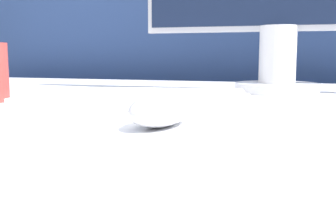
% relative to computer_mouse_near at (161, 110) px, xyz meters
% --- Properties ---
extents(partition_panel, '(5.00, 0.03, 1.02)m').
position_rel_computer_mouse_near_xyz_m(partition_panel, '(0.04, 0.89, -0.24)').
color(partition_panel, navy).
rests_on(partition_panel, ground_plane).
extents(computer_mouse_near, '(0.08, 0.11, 0.04)m').
position_rel_computer_mouse_near_xyz_m(computer_mouse_near, '(0.00, 0.00, 0.00)').
color(computer_mouse_near, silver).
rests_on(computer_mouse_near, desk).
extents(keyboard, '(0.38, 0.19, 0.02)m').
position_rel_computer_mouse_near_xyz_m(keyboard, '(-0.09, 0.16, -0.01)').
color(keyboard, silver).
rests_on(keyboard, desk).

